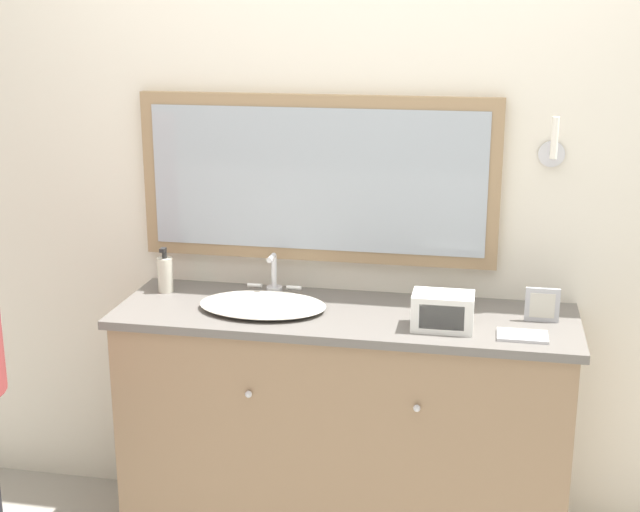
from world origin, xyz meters
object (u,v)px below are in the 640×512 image
object	(u,v)px
soap_bottle	(165,274)
picture_frame	(542,305)
appliance_box	(443,311)
sink_basin	(263,304)

from	to	relation	value
soap_bottle	picture_frame	bearing A→B (deg)	-2.84
soap_bottle	picture_frame	distance (m)	1.37
soap_bottle	appliance_box	distance (m)	1.06
picture_frame	appliance_box	bearing A→B (deg)	-157.68
appliance_box	soap_bottle	bearing A→B (deg)	169.04
soap_bottle	appliance_box	xyz separation A→B (m)	(1.04, -0.20, -0.01)
sink_basin	soap_bottle	world-z (taller)	soap_bottle
sink_basin	picture_frame	bearing A→B (deg)	3.13
soap_bottle	appliance_box	world-z (taller)	soap_bottle
appliance_box	picture_frame	bearing A→B (deg)	22.32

